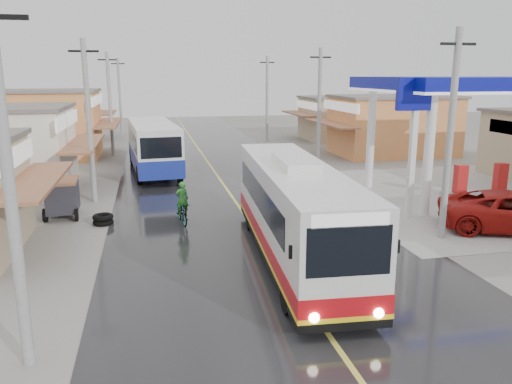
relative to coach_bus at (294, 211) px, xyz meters
The scene contains 12 objects.
ground 2.06m from the coach_bus, 124.48° to the left, with size 120.00×120.00×0.00m, color slate.
road 16.04m from the coach_bus, 92.30° to the left, with size 12.00×90.00×0.02m, color black.
centre_line 16.04m from the coach_bus, 92.30° to the left, with size 0.15×90.00×0.01m, color #D8CC4C.
shopfronts_left 23.40m from the coach_bus, 125.77° to the left, with size 11.00×44.00×5.20m, color tan, non-canonical shape.
shopfronts_right 19.40m from the coach_bus, 42.00° to the left, with size 11.00×44.00×4.80m, color beige, non-canonical shape.
utility_poles_left 18.66m from the coach_bus, 114.29° to the left, with size 1.60×50.00×8.00m, color gray, non-canonical shape.
utility_poles_right 17.24m from the coach_bus, 68.24° to the left, with size 1.60×36.00×8.00m, color gray, non-canonical shape.
coach_bus is the anchor object (origin of this frame).
second_bus 17.80m from the coach_bus, 104.83° to the left, with size 3.47×10.01×3.26m.
cyclist 6.30m from the coach_bus, 124.62° to the left, with size 0.85×1.82×1.89m.
tricycle_near 11.42m from the coach_bus, 140.15° to the left, with size 1.59×2.25×1.72m.
tyre_stack 9.03m from the coach_bus, 140.67° to the left, with size 0.89×0.89×0.45m.
Camera 1 is at (-4.12, -16.86, 6.33)m, focal length 35.00 mm.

